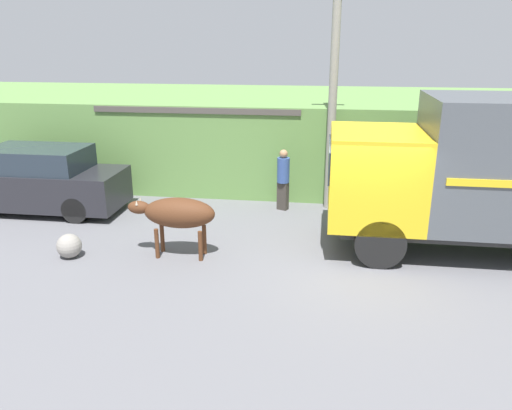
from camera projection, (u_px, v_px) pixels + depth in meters
The scene contains 9 objects.
ground_plane at pixel (353, 257), 10.54m from camera, with size 60.00×60.00×0.00m, color slate.
hillside_embankment at pixel (347, 136), 16.58m from camera, with size 32.00×6.72×2.63m.
building_backdrop at pixel (207, 145), 15.21m from camera, with size 5.80×2.70×2.60m.
cargo_truck at pixel (496, 171), 10.20m from camera, with size 6.41×2.42×3.31m.
brown_cow at pixel (177, 213), 10.32m from camera, with size 1.86×0.64×1.28m.
parked_suv at pixel (37, 181), 13.15m from camera, with size 4.61×1.72×1.72m.
pedestrian_on_hill at pixel (283, 177), 13.21m from camera, with size 0.43×0.43×1.64m.
utility_pole at pixel (333, 89), 12.66m from camera, with size 0.90×0.22×6.11m.
roadside_rock at pixel (69, 246), 10.46m from camera, with size 0.52×0.52×0.52m.
Camera 1 is at (-0.68, -9.83, 4.40)m, focal length 35.00 mm.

